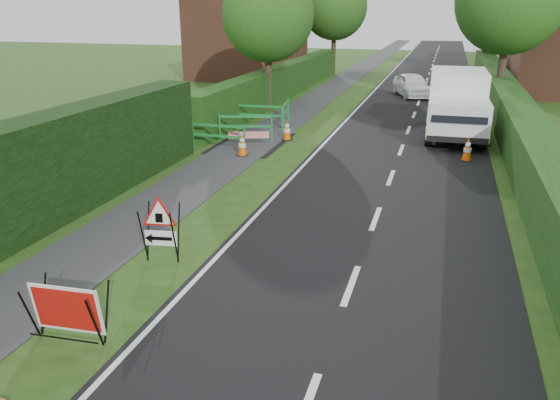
# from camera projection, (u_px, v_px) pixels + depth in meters

# --- Properties ---
(ground) EXTENTS (120.00, 120.00, 0.00)m
(ground) POSITION_uv_depth(u_px,v_px,m) (205.00, 292.00, 9.86)
(ground) COLOR #244313
(ground) RESTS_ON ground
(road_surface) EXTENTS (6.00, 90.00, 0.02)m
(road_surface) POSITION_uv_depth(u_px,v_px,m) (429.00, 75.00, 40.75)
(road_surface) COLOR black
(road_surface) RESTS_ON ground
(footpath) EXTENTS (2.00, 90.00, 0.02)m
(footpath) POSITION_uv_depth(u_px,v_px,m) (356.00, 73.00, 42.24)
(footpath) COLOR #2D2D30
(footpath) RESTS_ON ground
(hedge_west_far) EXTENTS (1.00, 24.00, 1.80)m
(hedge_west_far) POSITION_uv_depth(u_px,v_px,m) (283.00, 97.00, 31.07)
(hedge_west_far) COLOR #14380F
(hedge_west_far) RESTS_ON ground
(hedge_east) EXTENTS (1.20, 50.00, 1.50)m
(hedge_east) POSITION_uv_depth(u_px,v_px,m) (509.00, 131.00, 22.53)
(hedge_east) COLOR #14380F
(hedge_east) RESTS_ON ground
(house_west) EXTENTS (7.50, 7.40, 7.88)m
(house_west) POSITION_uv_depth(u_px,v_px,m) (248.00, 36.00, 38.67)
(house_west) COLOR brown
(house_west) RESTS_ON ground
(house_east_b) EXTENTS (7.50, 7.40, 7.88)m
(house_east_b) POSITION_uv_depth(u_px,v_px,m) (558.00, 33.00, 43.51)
(house_east_b) COLOR brown
(house_east_b) RESTS_ON ground
(tree_nw) EXTENTS (4.40, 4.40, 6.70)m
(tree_nw) POSITION_uv_depth(u_px,v_px,m) (268.00, 15.00, 25.84)
(tree_nw) COLOR #2D2116
(tree_nw) RESTS_ON ground
(tree_ne) EXTENTS (5.20, 5.20, 7.79)m
(tree_ne) POSITION_uv_depth(u_px,v_px,m) (511.00, 0.00, 26.23)
(tree_ne) COLOR #2D2116
(tree_ne) RESTS_ON ground
(tree_fw) EXTENTS (4.80, 4.80, 7.24)m
(tree_fw) POSITION_uv_depth(u_px,v_px,m) (335.00, 7.00, 40.16)
(tree_fw) COLOR #2D2116
(tree_fw) RESTS_ON ground
(tree_fe) EXTENTS (4.20, 4.20, 6.33)m
(tree_fe) POSITION_uv_depth(u_px,v_px,m) (489.00, 15.00, 40.98)
(tree_fe) COLOR #2D2116
(tree_fe) RESTS_ON ground
(red_rect_sign) EXTENTS (1.17, 0.76, 0.96)m
(red_rect_sign) POSITION_uv_depth(u_px,v_px,m) (67.00, 310.00, 8.23)
(red_rect_sign) COLOR black
(red_rect_sign) RESTS_ON ground
(triangle_sign) EXTENTS (0.92, 0.92, 1.17)m
(triangle_sign) POSITION_uv_depth(u_px,v_px,m) (158.00, 225.00, 10.75)
(triangle_sign) COLOR black
(triangle_sign) RESTS_ON ground
(works_van) EXTENTS (2.29, 5.52, 2.49)m
(works_van) POSITION_uv_depth(u_px,v_px,m) (457.00, 103.00, 21.28)
(works_van) COLOR silver
(works_van) RESTS_ON ground
(traffic_cone_0) EXTENTS (0.38, 0.38, 0.79)m
(traffic_cone_0) POSITION_uv_depth(u_px,v_px,m) (467.00, 149.00, 18.11)
(traffic_cone_0) COLOR black
(traffic_cone_0) RESTS_ON ground
(traffic_cone_1) EXTENTS (0.38, 0.38, 0.79)m
(traffic_cone_1) POSITION_uv_depth(u_px,v_px,m) (487.00, 135.00, 20.18)
(traffic_cone_1) COLOR black
(traffic_cone_1) RESTS_ON ground
(traffic_cone_2) EXTENTS (0.38, 0.38, 0.79)m
(traffic_cone_2) POSITION_uv_depth(u_px,v_px,m) (484.00, 119.00, 23.03)
(traffic_cone_2) COLOR black
(traffic_cone_2) RESTS_ON ground
(traffic_cone_3) EXTENTS (0.38, 0.38, 0.79)m
(traffic_cone_3) POSITION_uv_depth(u_px,v_px,m) (242.00, 145.00, 18.72)
(traffic_cone_3) COLOR black
(traffic_cone_3) RESTS_ON ground
(traffic_cone_4) EXTENTS (0.38, 0.38, 0.79)m
(traffic_cone_4) POSITION_uv_depth(u_px,v_px,m) (287.00, 130.00, 20.94)
(traffic_cone_4) COLOR black
(traffic_cone_4) RESTS_ON ground
(ped_barrier_0) EXTENTS (2.07, 0.43, 1.00)m
(ped_barrier_0) POSITION_uv_depth(u_px,v_px,m) (218.00, 134.00, 19.25)
(ped_barrier_0) COLOR #178132
(ped_barrier_0) RESTS_ON ground
(ped_barrier_1) EXTENTS (2.08, 0.87, 1.00)m
(ped_barrier_1) POSITION_uv_depth(u_px,v_px,m) (246.00, 124.00, 20.83)
(ped_barrier_1) COLOR #178132
(ped_barrier_1) RESTS_ON ground
(ped_barrier_2) EXTENTS (2.07, 0.44, 1.00)m
(ped_barrier_2) POSITION_uv_depth(u_px,v_px,m) (261.00, 113.00, 22.97)
(ped_barrier_2) COLOR #178132
(ped_barrier_2) RESTS_ON ground
(ped_barrier_3) EXTENTS (0.67, 2.09, 1.00)m
(ped_barrier_3) POSITION_uv_depth(u_px,v_px,m) (286.00, 110.00, 23.63)
(ped_barrier_3) COLOR #178132
(ped_barrier_3) RESTS_ON ground
(redwhite_plank) EXTENTS (1.43, 0.54, 0.25)m
(redwhite_plank) POSITION_uv_depth(u_px,v_px,m) (249.00, 147.00, 20.03)
(redwhite_plank) COLOR red
(redwhite_plank) RESTS_ON ground
(hatchback_car) EXTENTS (2.76, 4.14, 1.31)m
(hatchback_car) POSITION_uv_depth(u_px,v_px,m) (412.00, 85.00, 31.05)
(hatchback_car) COLOR white
(hatchback_car) RESTS_ON ground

